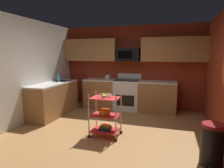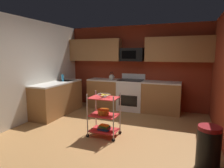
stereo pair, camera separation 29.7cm
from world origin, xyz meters
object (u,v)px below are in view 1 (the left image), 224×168
kettle (108,77)px  trash_can (212,144)px  book_stack (105,128)px  oven_range (127,94)px  mixing_bowl_large (105,112)px  dish_soap_bottle (59,78)px  microwave (128,55)px  fruit_bowl (105,95)px  rolling_cart (105,115)px

kettle → trash_can: size_ratio=0.40×
book_stack → kettle: size_ratio=1.00×
oven_range → book_stack: oven_range is taller
oven_range → mixing_bowl_large: size_ratio=4.37×
dish_soap_bottle → trash_can: (3.77, -1.74, -0.69)m
book_stack → trash_can: (1.93, -0.54, 0.15)m
microwave → mixing_bowl_large: 2.53m
book_stack → trash_can: 2.01m
mixing_bowl_large → book_stack: 0.34m
microwave → book_stack: (0.01, -2.24, -1.52)m
oven_range → mixing_bowl_large: 2.14m
kettle → fruit_bowl: bearing=-73.0°
oven_range → microwave: size_ratio=1.57×
fruit_bowl → trash_can: 2.08m
rolling_cart → kettle: bearing=107.0°
oven_range → rolling_cart: 2.14m
microwave → dish_soap_bottle: microwave is taller
rolling_cart → book_stack: rolling_cart is taller
fruit_bowl → dish_soap_bottle: (-1.84, 1.20, 0.14)m
fruit_bowl → trash_can: size_ratio=0.41×
kettle → rolling_cart: bearing=-73.0°
microwave → fruit_bowl: (0.01, -2.24, -0.82)m
oven_range → trash_can: oven_range is taller
mixing_bowl_large → book_stack: size_ratio=0.95×
oven_range → dish_soap_bottle: dish_soap_bottle is taller
kettle → trash_can: (2.58, -2.68, -0.67)m
microwave → fruit_bowl: microwave is taller
kettle → dish_soap_bottle: kettle is taller
microwave → kettle: microwave is taller
mixing_bowl_large → trash_can: trash_can is taller
rolling_cart → dish_soap_bottle: size_ratio=4.57×
rolling_cart → oven_range: bearing=90.4°
microwave → book_stack: size_ratio=2.65×
rolling_cart → mixing_bowl_large: 0.07m
fruit_bowl → trash_can: fruit_bowl is taller
fruit_bowl → book_stack: bearing=-153.4°
trash_can → mixing_bowl_large: bearing=164.4°
dish_soap_bottle → trash_can: size_ratio=0.30×
rolling_cart → kettle: (-0.65, 2.13, 0.54)m
microwave → trash_can: size_ratio=1.06×
oven_range → fruit_bowl: 2.17m
rolling_cart → trash_can: 2.01m
kettle → trash_can: bearing=-46.0°
kettle → trash_can: 3.78m
mixing_bowl_large → rolling_cart: bearing=0.0°
mixing_bowl_large → kettle: bearing=106.6°
fruit_bowl → book_stack: size_ratio=1.03×
dish_soap_bottle → trash_can: dish_soap_bottle is taller
rolling_cart → mixing_bowl_large: bearing=180.0°
fruit_bowl → book_stack: fruit_bowl is taller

